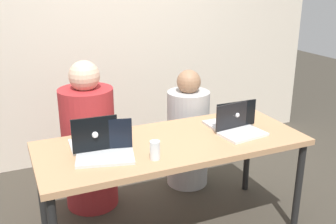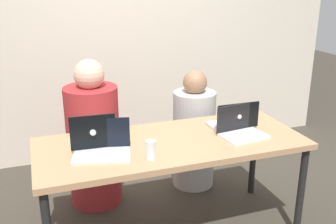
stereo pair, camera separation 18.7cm
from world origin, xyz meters
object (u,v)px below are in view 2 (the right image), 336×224
(laptop_back_left, at_px, (92,139))
(water_glass_left, at_px, (151,151))
(person_on_right, at_px, (194,135))
(laptop_back_right, at_px, (233,122))
(person_on_left, at_px, (94,141))
(laptop_front_right, at_px, (241,129))
(laptop_front_left, at_px, (102,147))

(laptop_back_left, relative_size, water_glass_left, 2.54)
(person_on_right, distance_m, laptop_back_left, 1.13)
(person_on_right, xyz_separation_m, laptop_back_left, (-0.94, -0.54, 0.32))
(laptop_back_right, bearing_deg, laptop_back_left, -0.48)
(person_on_right, bearing_deg, person_on_left, 7.04)
(laptop_front_right, height_order, water_glass_left, laptop_front_right)
(laptop_back_right, distance_m, water_glass_left, 0.77)
(laptop_front_right, distance_m, laptop_back_right, 0.15)
(laptop_front_left, bearing_deg, water_glass_left, -16.34)
(laptop_back_left, height_order, water_glass_left, laptop_back_left)
(laptop_back_left, bearing_deg, laptop_front_left, 107.03)
(laptop_front_left, height_order, water_glass_left, laptop_front_left)
(laptop_back_left, distance_m, laptop_front_right, 1.00)
(laptop_front_left, xyz_separation_m, laptop_front_right, (0.95, -0.01, -0.00))
(laptop_front_right, relative_size, water_glass_left, 2.82)
(laptop_back_left, bearing_deg, laptop_front_right, 174.10)
(laptop_front_left, distance_m, laptop_back_left, 0.15)
(water_glass_left, bearing_deg, laptop_front_left, 149.56)
(laptop_front_right, xyz_separation_m, laptop_back_right, (0.02, 0.15, 0.00))
(person_on_left, relative_size, laptop_front_right, 3.63)
(person_on_left, bearing_deg, laptop_back_right, 162.89)
(person_on_left, height_order, laptop_front_right, person_on_left)
(person_on_right, relative_size, laptop_front_left, 2.67)
(person_on_left, height_order, laptop_back_right, person_on_left)
(person_on_left, xyz_separation_m, person_on_right, (0.86, 0.00, -0.07))
(laptop_front_left, height_order, laptop_back_right, laptop_front_left)
(person_on_left, xyz_separation_m, water_glass_left, (0.22, -0.84, 0.25))
(laptop_front_right, bearing_deg, person_on_right, 86.68)
(laptop_back_right, bearing_deg, laptop_front_left, 7.98)
(person_on_left, distance_m, person_on_right, 0.86)
(laptop_back_left, bearing_deg, water_glass_left, 138.22)
(laptop_front_left, distance_m, water_glass_left, 0.31)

